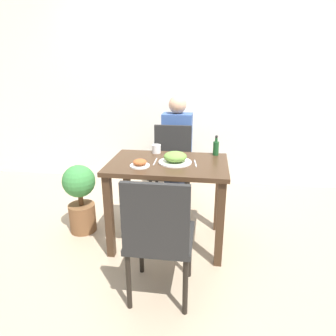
{
  "coord_description": "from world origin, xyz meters",
  "views": [
    {
      "loc": [
        0.32,
        -2.3,
        1.51
      ],
      "look_at": [
        0.0,
        0.0,
        0.7
      ],
      "focal_mm": 32.0,
      "sensor_mm": 36.0,
      "label": 1
    }
  ],
  "objects": [
    {
      "name": "ground_plane",
      "position": [
        0.0,
        0.0,
        0.0
      ],
      "size": [
        16.0,
        16.0,
        0.0
      ],
      "primitive_type": "plane",
      "color": "tan"
    },
    {
      "name": "spoon_utensil",
      "position": [
        0.22,
        -0.01,
        0.75
      ],
      "size": [
        0.03,
        0.17,
        0.0
      ],
      "rotation": [
        0.0,
        0.0,
        1.71
      ],
      "color": "silver",
      "rests_on": "dining_table"
    },
    {
      "name": "chair_near",
      "position": [
        0.04,
        -0.7,
        0.5
      ],
      "size": [
        0.42,
        0.42,
        0.89
      ],
      "rotation": [
        0.0,
        0.0,
        3.14
      ],
      "color": "black",
      "rests_on": "ground_plane"
    },
    {
      "name": "side_plate",
      "position": [
        -0.2,
        -0.13,
        0.77
      ],
      "size": [
        0.16,
        0.16,
        0.06
      ],
      "color": "white",
      "rests_on": "dining_table"
    },
    {
      "name": "dining_table",
      "position": [
        0.0,
        0.0,
        0.61
      ],
      "size": [
        0.97,
        0.64,
        0.75
      ],
      "color": "#3D2819",
      "rests_on": "ground_plane"
    },
    {
      "name": "food_plate",
      "position": [
        0.06,
        -0.01,
        0.79
      ],
      "size": [
        0.27,
        0.27,
        0.09
      ],
      "color": "white",
      "rests_on": "dining_table"
    },
    {
      "name": "sauce_bottle",
      "position": [
        0.39,
        0.26,
        0.81
      ],
      "size": [
        0.05,
        0.05,
        0.18
      ],
      "color": "#194C23",
      "rests_on": "dining_table"
    },
    {
      "name": "drink_cup",
      "position": [
        -0.14,
        0.25,
        0.78
      ],
      "size": [
        0.08,
        0.08,
        0.08
      ],
      "color": "white",
      "rests_on": "dining_table"
    },
    {
      "name": "person_figure",
      "position": [
        -0.04,
        1.09,
        0.58
      ],
      "size": [
        0.34,
        0.22,
        1.17
      ],
      "color": "#2D3347",
      "rests_on": "ground_plane"
    },
    {
      "name": "wall_back",
      "position": [
        0.0,
        1.51,
        1.3
      ],
      "size": [
        8.0,
        0.05,
        2.6
      ],
      "color": "silver",
      "rests_on": "ground_plane"
    },
    {
      "name": "potted_plant_left",
      "position": [
        -0.82,
        0.07,
        0.36
      ],
      "size": [
        0.3,
        0.3,
        0.65
      ],
      "color": "brown",
      "rests_on": "ground_plane"
    },
    {
      "name": "chair_far",
      "position": [
        -0.06,
        0.69,
        0.5
      ],
      "size": [
        0.42,
        0.42,
        0.89
      ],
      "color": "black",
      "rests_on": "ground_plane"
    },
    {
      "name": "fork_utensil",
      "position": [
        -0.1,
        -0.01,
        0.75
      ],
      "size": [
        0.01,
        0.17,
        0.0
      ],
      "rotation": [
        0.0,
        0.0,
        1.59
      ],
      "color": "silver",
      "rests_on": "dining_table"
    }
  ]
}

